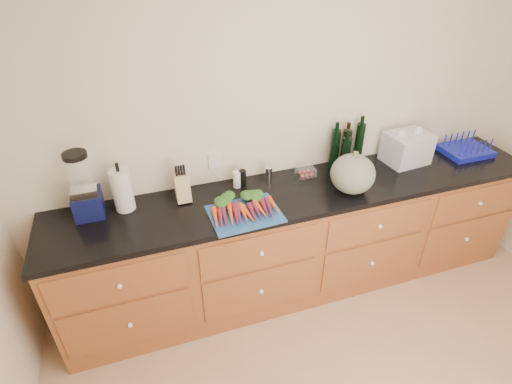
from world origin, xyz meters
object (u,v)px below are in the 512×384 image
object	(u,v)px
squash	(353,174)
paper_towel	(122,190)
dish_rack	(465,149)
cutting_board	(245,214)
carrots	(243,207)
knife_block	(183,188)
tomato_box	(306,172)
blender_appliance	(84,189)

from	to	relation	value
squash	paper_towel	distance (m)	1.56
dish_rack	cutting_board	bearing A→B (deg)	-173.12
cutting_board	carrots	bearing A→B (deg)	90.00
cutting_board	paper_towel	xyz separation A→B (m)	(-0.73, 0.32, 0.14)
knife_block	tomato_box	bearing A→B (deg)	1.85
cutting_board	dish_rack	bearing A→B (deg)	6.88
carrots	blender_appliance	size ratio (longest dim) A/B	0.95
squash	dish_rack	distance (m)	1.21
knife_block	dish_rack	distance (m)	2.34
paper_towel	tomato_box	distance (m)	1.32
carrots	blender_appliance	bearing A→B (deg)	163.41
blender_appliance	cutting_board	bearing A→B (deg)	-18.41
paper_towel	knife_block	bearing A→B (deg)	-2.98
blender_appliance	paper_towel	distance (m)	0.23
carrots	dish_rack	world-z (taller)	dish_rack
carrots	dish_rack	size ratio (longest dim) A/B	1.16
blender_appliance	dish_rack	distance (m)	2.95
blender_appliance	knife_block	size ratio (longest dim) A/B	2.37
tomato_box	cutting_board	bearing A→B (deg)	-150.45
paper_towel	knife_block	xyz separation A→B (m)	(0.38, -0.02, -0.05)
cutting_board	squash	world-z (taller)	squash
blender_appliance	knife_block	xyz separation A→B (m)	(0.61, -0.02, -0.10)
paper_towel	dish_rack	xyz separation A→B (m)	(2.72, -0.08, -0.11)
carrots	paper_towel	bearing A→B (deg)	158.63
blender_appliance	squash	bearing A→B (deg)	-9.16
knife_block	carrots	bearing A→B (deg)	-37.46
squash	dish_rack	bearing A→B (deg)	9.76
squash	dish_rack	xyz separation A→B (m)	(1.19, 0.20, -0.10)
cutting_board	paper_towel	distance (m)	0.81
squash	dish_rack	world-z (taller)	squash
carrots	blender_appliance	distance (m)	1.01
blender_appliance	tomato_box	size ratio (longest dim) A/B	3.40
carrots	dish_rack	bearing A→B (deg)	5.93
blender_appliance	dish_rack	size ratio (longest dim) A/B	1.23
carrots	tomato_box	xyz separation A→B (m)	(0.58, 0.30, -0.00)
blender_appliance	knife_block	distance (m)	0.61
cutting_board	dish_rack	size ratio (longest dim) A/B	1.24
squash	tomato_box	bearing A→B (deg)	126.30
paper_towel	carrots	bearing A→B (deg)	-21.37
knife_block	paper_towel	bearing A→B (deg)	177.02
carrots	tomato_box	bearing A→B (deg)	27.01
squash	knife_block	bearing A→B (deg)	166.99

